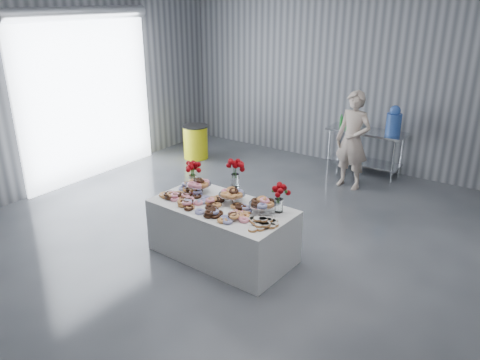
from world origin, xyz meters
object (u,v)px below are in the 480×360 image
object	(u,v)px
person	(353,140)
prep_table	(365,144)
display_table	(222,231)
trash_barrel	(196,142)
water_jug	(394,121)

from	to	relation	value
person	prep_table	bearing A→B (deg)	100.64
display_table	trash_barrel	xyz separation A→B (m)	(-2.99, 2.99, -0.01)
person	water_jug	bearing A→B (deg)	68.05
display_table	prep_table	world-z (taller)	prep_table
prep_table	water_jug	xyz separation A→B (m)	(0.50, -0.00, 0.53)
display_table	water_jug	bearing A→B (deg)	77.84
prep_table	water_jug	bearing A→B (deg)	-0.00
display_table	person	distance (m)	3.43
display_table	water_jug	distance (m)	4.33
water_jug	display_table	bearing A→B (deg)	-102.16
person	trash_barrel	distance (m)	3.49
display_table	water_jug	world-z (taller)	water_jug
prep_table	person	size ratio (longest dim) A/B	0.83
water_jug	person	size ratio (longest dim) A/B	0.31
display_table	person	world-z (taller)	person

